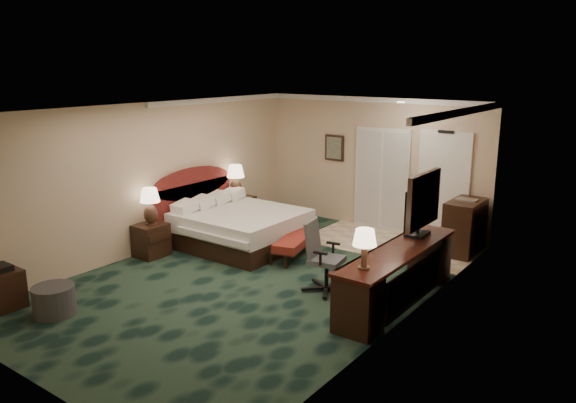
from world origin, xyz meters
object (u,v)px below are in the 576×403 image
Objects in this scene: side_table at (1,290)px; nightstand_far at (239,212)px; desk at (398,276)px; nightstand_near at (151,240)px; lamp_near at (150,206)px; bed_bench at (295,248)px; tv at (419,211)px; desk_chair at (327,257)px; lamp_far at (236,181)px; bed at (241,228)px; minibar at (464,227)px; ottoman at (54,300)px.

nightstand_far is at bearing 90.09° from side_table.
nightstand_far is 4.67m from desk.
desk reaches higher than nightstand_near.
lamp_near is 0.55× the size of bed_bench.
tv is 1.55m from desk_chair.
lamp_far is 3.84m from desk_chair.
tv reaches higher than bed.
desk is at bearing -88.18° from tv.
lamp_far is at bearing 167.34° from tv.
bed reaches higher than nightstand_far.
lamp_far reaches higher than minibar.
nightstand_near reaches higher than side_table.
ottoman reaches higher than bed_bench.
nightstand_near is 0.87× the size of lamp_far.
tv is 2.07m from minibar.
desk_chair is at bearing -137.76° from tv.
desk is at bearing -19.68° from nightstand_far.
lamp_far is 2.47m from bed_bench.
bed_bench is at bearing 33.07° from nightstand_near.
nightstand_far is at bearing 160.32° from desk.
nightstand_near is 2.72m from side_table.
nightstand_far is at bearing -165.80° from minibar.
lamp_near is at bearing 90.48° from side_table.
nightstand_far reaches higher than ottoman.
tv is (4.37, 1.51, 0.90)m from nightstand_near.
nightstand_far reaches higher than nightstand_near.
desk is at bearing -10.37° from bed.
desk_chair is (3.37, 0.52, 0.24)m from nightstand_near.
tv reaches higher than nightstand_far.
desk is (4.39, 3.48, 0.13)m from side_table.
side_table is at bearing -146.25° from desk_chair.
lamp_far reaches higher than desk_chair.
lamp_near is at bearing -162.03° from bed_bench.
bed_bench is at bearing 70.50° from ottoman.
bed is 3.57× the size of nightstand_near.
bed_bench is at bearing 164.25° from desk.
bed is 3.20× the size of lamp_near.
nightstand_far is 0.54× the size of bed_bench.
bed_bench is at bearing -179.73° from tv.
desk_chair reaches higher than nightstand_far.
side_table is 0.20× the size of desk.
lamp_near reaches higher than desk_chair.
bed is 1.27m from nightstand_far.
bed is 3.80m from ottoman.
desk_chair is (-1.00, -0.99, -0.66)m from tv.
bed reaches higher than side_table.
lamp_far is (-0.90, 0.88, 0.65)m from bed.
desk is at bearing 9.53° from lamp_near.
minibar is (4.43, 3.43, -0.42)m from lamp_near.
nightstand_far is at bearing 141.18° from desk_chair.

